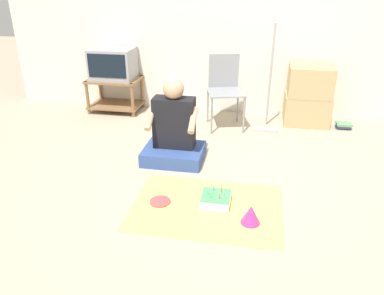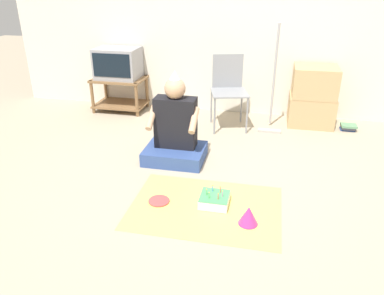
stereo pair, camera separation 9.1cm
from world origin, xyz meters
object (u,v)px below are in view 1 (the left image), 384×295
object	(u,v)px
cardboard_box_stack	(308,95)
birthday_cake	(216,199)
folding_chair	(225,86)
book_pile	(343,125)
party_hat_blue	(251,214)
dust_mop	(268,100)
person_seated	(174,133)
tv	(113,64)
paper_plate	(160,201)

from	to	relation	value
cardboard_box_stack	birthday_cake	world-z (taller)	cardboard_box_stack
folding_chair	cardboard_box_stack	world-z (taller)	folding_chair
book_pile	party_hat_blue	world-z (taller)	party_hat_blue
cardboard_box_stack	dust_mop	bearing A→B (deg)	-146.93
cardboard_box_stack	party_hat_blue	xyz separation A→B (m)	(-0.61, -2.34, -0.29)
folding_chair	party_hat_blue	bearing A→B (deg)	-78.27
person_seated	birthday_cake	xyz separation A→B (m)	(0.53, -0.77, -0.25)
tv	cardboard_box_stack	xyz separation A→B (m)	(2.60, -0.03, -0.30)
book_pile	person_seated	world-z (taller)	person_seated
tv	cardboard_box_stack	size ratio (longest dim) A/B	0.77
book_pile	paper_plate	size ratio (longest dim) A/B	1.07
folding_chair	birthday_cake	distance (m)	1.92
birthday_cake	paper_plate	size ratio (longest dim) A/B	1.34
paper_plate	dust_mop	bearing A→B (deg)	64.61
cardboard_box_stack	dust_mop	world-z (taller)	dust_mop
birthday_cake	cardboard_box_stack	bearing A→B (deg)	66.74
folding_chair	paper_plate	world-z (taller)	folding_chair
party_hat_blue	person_seated	bearing A→B (deg)	130.16
birthday_cake	party_hat_blue	distance (m)	0.37
cardboard_box_stack	person_seated	distance (m)	1.98
cardboard_box_stack	dust_mop	distance (m)	0.60
book_pile	cardboard_box_stack	bearing A→B (deg)	165.11
dust_mop	paper_plate	xyz separation A→B (m)	(-0.88, -1.86, -0.37)
cardboard_box_stack	paper_plate	world-z (taller)	cardboard_box_stack
tv	dust_mop	xyz separation A→B (m)	(2.10, -0.35, -0.28)
book_pile	tv	bearing A→B (deg)	177.21
book_pile	person_seated	distance (m)	2.28
folding_chair	book_pile	xyz separation A→B (m)	(1.50, 0.15, -0.48)
folding_chair	birthday_cake	xyz separation A→B (m)	(0.13, -1.85, -0.47)
cardboard_box_stack	dust_mop	size ratio (longest dim) A/B	0.58
book_pile	birthday_cake	bearing A→B (deg)	-124.42
tv	dust_mop	world-z (taller)	dust_mop
cardboard_box_stack	tv	bearing A→B (deg)	179.40
birthday_cake	folding_chair	bearing A→B (deg)	94.02
tv	dust_mop	bearing A→B (deg)	-9.53
paper_plate	party_hat_blue	bearing A→B (deg)	-11.32
tv	folding_chair	bearing A→B (deg)	-10.76
folding_chair	party_hat_blue	size ratio (longest dim) A/B	5.72
person_seated	paper_plate	distance (m)	0.89
tv	birthday_cake	bearing A→B (deg)	-51.80
cardboard_box_stack	book_pile	xyz separation A→B (m)	(0.46, -0.12, -0.33)
folding_chair	cardboard_box_stack	bearing A→B (deg)	14.50
folding_chair	cardboard_box_stack	xyz separation A→B (m)	(1.04, 0.27, -0.15)
person_seated	party_hat_blue	world-z (taller)	person_seated
cardboard_box_stack	party_hat_blue	world-z (taller)	cardboard_box_stack
tv	person_seated	distance (m)	1.83
tv	paper_plate	distance (m)	2.61
tv	person_seated	bearing A→B (deg)	-49.94
paper_plate	person_seated	bearing A→B (deg)	94.48
tv	cardboard_box_stack	distance (m)	2.62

